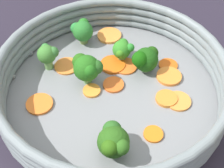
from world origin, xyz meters
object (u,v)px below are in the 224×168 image
object	(u,v)px
broccoli_floret_1	(48,54)
broccoli_floret_5	(82,30)
carrot_slice_0	(39,104)
carrot_slice_3	(166,100)
carrot_slice_1	(109,35)
carrot_slice_10	(153,134)
carrot_slice_2	(92,91)
broccoli_floret_2	(87,68)
carrot_slice_11	(113,65)
broccoli_floret_3	(114,141)
carrot_slice_6	(125,66)
broccoli_floret_4	(146,59)
carrot_slice_4	(113,85)
carrot_slice_7	(169,76)
carrot_slice_9	(168,65)
skillet	(112,94)
carrot_slice_5	(178,100)
carrot_slice_8	(67,66)
broccoli_floret_0	(124,50)

from	to	relation	value
broccoli_floret_1	broccoli_floret_5	size ratio (longest dim) A/B	1.04
carrot_slice_0	carrot_slice_3	bearing A→B (deg)	105.12
carrot_slice_1	carrot_slice_10	distance (m)	0.23
carrot_slice_1	carrot_slice_2	bearing A→B (deg)	1.72
carrot_slice_2	broccoli_floret_2	xyz separation A→B (m)	(-0.02, -0.01, 0.03)
carrot_slice_11	broccoli_floret_2	bearing A→B (deg)	-35.38
broccoli_floret_3	broccoli_floret_5	world-z (taller)	broccoli_floret_3
carrot_slice_2	carrot_slice_6	world-z (taller)	same
carrot_slice_10	broccoli_floret_4	distance (m)	0.13
carrot_slice_4	carrot_slice_6	xyz separation A→B (m)	(-0.05, 0.01, -0.00)
carrot_slice_7	carrot_slice_9	size ratio (longest dim) A/B	1.27
skillet	carrot_slice_7	bearing A→B (deg)	119.58
carrot_slice_4	carrot_slice_5	xyz separation A→B (m)	(0.01, 0.11, -0.00)
skillet	carrot_slice_2	distance (m)	0.03
skillet	carrot_slice_9	bearing A→B (deg)	132.88
carrot_slice_9	carrot_slice_0	bearing A→B (deg)	-54.68
broccoli_floret_2	broccoli_floret_5	size ratio (longest dim) A/B	1.17
carrot_slice_1	carrot_slice_11	xyz separation A→B (m)	(0.08, 0.02, -0.00)
carrot_slice_11	broccoli_floret_2	world-z (taller)	broccoli_floret_2
carrot_slice_10	broccoli_floret_5	size ratio (longest dim) A/B	0.63
carrot_slice_4	carrot_slice_8	world-z (taller)	same
carrot_slice_10	skillet	bearing A→B (deg)	-132.03
carrot_slice_3	broccoli_floret_5	world-z (taller)	broccoli_floret_5
carrot_slice_6	carrot_slice_2	bearing A→B (deg)	-31.65
carrot_slice_2	carrot_slice_10	xyz separation A→B (m)	(0.06, 0.11, -0.00)
carrot_slice_1	broccoli_floret_4	world-z (taller)	broccoli_floret_4
carrot_slice_7	carrot_slice_11	bearing A→B (deg)	-93.76
skillet	carrot_slice_5	xyz separation A→B (m)	(-0.00, 0.11, 0.01)
carrot_slice_3	carrot_slice_7	distance (m)	0.05
carrot_slice_7	carrot_slice_0	bearing A→B (deg)	-61.26
carrot_slice_4	broccoli_floret_4	size ratio (longest dim) A/B	0.72
carrot_slice_9	broccoli_floret_1	distance (m)	0.21
broccoli_floret_3	broccoli_floret_5	xyz separation A→B (m)	(-0.21, -0.11, -0.00)
skillet	carrot_slice_3	xyz separation A→B (m)	(0.00, 0.09, 0.01)
carrot_slice_6	broccoli_floret_2	xyz separation A→B (m)	(0.05, -0.05, 0.03)
skillet	carrot_slice_0	size ratio (longest dim) A/B	8.32
carrot_slice_3	broccoli_floret_3	bearing A→B (deg)	-29.65
carrot_slice_4	carrot_slice_10	world-z (taller)	same
carrot_slice_0	carrot_slice_1	size ratio (longest dim) A/B	0.92
carrot_slice_10	broccoli_floret_4	size ratio (longest dim) A/B	0.59
skillet	carrot_slice_9	size ratio (longest dim) A/B	10.58
carrot_slice_1	carrot_slice_8	distance (m)	0.11
carrot_slice_7	broccoli_floret_5	size ratio (longest dim) A/B	0.93
carrot_slice_9	carrot_slice_10	distance (m)	0.15
carrot_slice_3	carrot_slice_8	distance (m)	0.18
carrot_slice_8	broccoli_floret_0	bearing A→B (deg)	113.38
carrot_slice_3	broccoli_floret_0	bearing A→B (deg)	-133.09
broccoli_floret_1	broccoli_floret_2	xyz separation A→B (m)	(0.02, 0.07, 0.00)
carrot_slice_2	carrot_slice_8	xyz separation A→B (m)	(-0.04, -0.06, -0.00)
carrot_slice_1	carrot_slice_4	world-z (taller)	same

